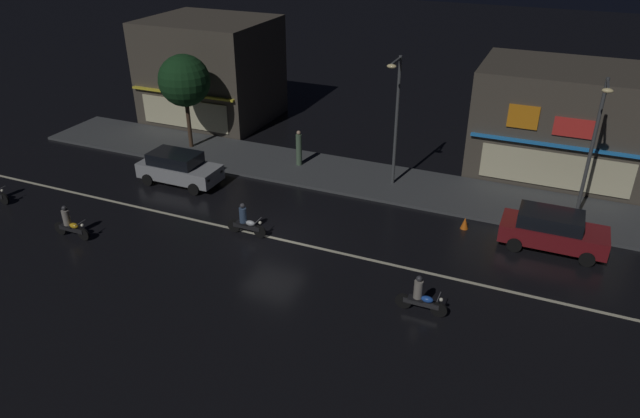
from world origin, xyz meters
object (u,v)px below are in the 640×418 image
(parked_car_trailing, at_px, (552,230))
(parked_car_near_kerb, at_px, (179,168))
(traffic_cone, at_px, (465,223))
(motorcycle_lead, at_px, (420,297))
(motorcycle_opposite_lane, at_px, (245,222))
(streetlamp_west, at_px, (396,112))
(streetlamp_mid, at_px, (594,140))
(pedestrian_on_sidewalk, at_px, (299,149))
(motorcycle_following, at_px, (70,224))

(parked_car_trailing, bearing_deg, parked_car_near_kerb, 2.57)
(traffic_cone, bearing_deg, motorcycle_lead, -92.89)
(motorcycle_opposite_lane, bearing_deg, streetlamp_west, -124.35)
(streetlamp_west, distance_m, motorcycle_lead, 10.86)
(streetlamp_mid, relative_size, motorcycle_opposite_lane, 3.46)
(pedestrian_on_sidewalk, distance_m, motorcycle_lead, 13.76)
(motorcycle_opposite_lane, xyz_separation_m, traffic_cone, (8.81, 4.36, -0.36))
(motorcycle_lead, bearing_deg, streetlamp_mid, -126.12)
(pedestrian_on_sidewalk, xyz_separation_m, parked_car_near_kerb, (-4.86, -4.34, -0.21))
(pedestrian_on_sidewalk, distance_m, parked_car_near_kerb, 6.52)
(parked_car_trailing, bearing_deg, traffic_cone, -3.61)
(motorcycle_following, relative_size, traffic_cone, 3.45)
(streetlamp_mid, bearing_deg, traffic_cone, -150.72)
(traffic_cone, bearing_deg, streetlamp_west, 146.91)
(parked_car_near_kerb, bearing_deg, pedestrian_on_sidewalk, -138.24)
(streetlamp_mid, bearing_deg, motorcycle_following, -153.49)
(streetlamp_mid, xyz_separation_m, pedestrian_on_sidewalk, (-14.36, 0.73, -2.97))
(streetlamp_mid, relative_size, parked_car_near_kerb, 1.53)
(motorcycle_following, bearing_deg, pedestrian_on_sidewalk, -116.88)
(traffic_cone, bearing_deg, pedestrian_on_sidewalk, 161.39)
(pedestrian_on_sidewalk, bearing_deg, motorcycle_following, 157.58)
(streetlamp_mid, xyz_separation_m, traffic_cone, (-4.58, -2.57, -3.78))
(motorcycle_lead, distance_m, traffic_cone, 6.73)
(parked_car_near_kerb, xyz_separation_m, traffic_cone, (14.64, 1.05, -0.59))
(streetlamp_west, bearing_deg, traffic_cone, -33.09)
(pedestrian_on_sidewalk, bearing_deg, streetlamp_mid, -86.50)
(streetlamp_west, xyz_separation_m, traffic_cone, (4.31, -2.81, -3.79))
(parked_car_near_kerb, relative_size, traffic_cone, 7.82)
(motorcycle_following, bearing_deg, parked_car_trailing, -157.32)
(parked_car_trailing, bearing_deg, streetlamp_west, -20.90)
(streetlamp_west, relative_size, motorcycle_opposite_lane, 3.47)
(streetlamp_mid, distance_m, motorcycle_following, 22.98)
(streetlamp_west, bearing_deg, motorcycle_lead, -67.37)
(pedestrian_on_sidewalk, xyz_separation_m, parked_car_trailing, (13.42, -3.52, -0.21))
(motorcycle_lead, relative_size, traffic_cone, 3.45)
(motorcycle_lead, distance_m, motorcycle_following, 15.44)
(traffic_cone, bearing_deg, motorcycle_opposite_lane, -153.70)
(streetlamp_mid, height_order, parked_car_trailing, streetlamp_mid)
(streetlamp_mid, bearing_deg, streetlamp_west, 178.47)
(motorcycle_lead, xyz_separation_m, motorcycle_opposite_lane, (-8.47, 2.35, 0.00))
(streetlamp_west, xyz_separation_m, pedestrian_on_sidewalk, (-5.47, 0.49, -2.98))
(parked_car_near_kerb, height_order, traffic_cone, parked_car_near_kerb)
(streetlamp_west, height_order, parked_car_trailing, streetlamp_west)
(parked_car_trailing, relative_size, motorcycle_lead, 2.26)
(parked_car_near_kerb, distance_m, traffic_cone, 14.69)
(streetlamp_mid, height_order, pedestrian_on_sidewalk, streetlamp_mid)
(motorcycle_lead, bearing_deg, parked_car_trailing, -129.79)
(parked_car_trailing, bearing_deg, pedestrian_on_sidewalk, -14.71)
(streetlamp_west, xyz_separation_m, parked_car_trailing, (7.95, -3.04, -3.19))
(parked_car_near_kerb, distance_m, motorcycle_lead, 15.38)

